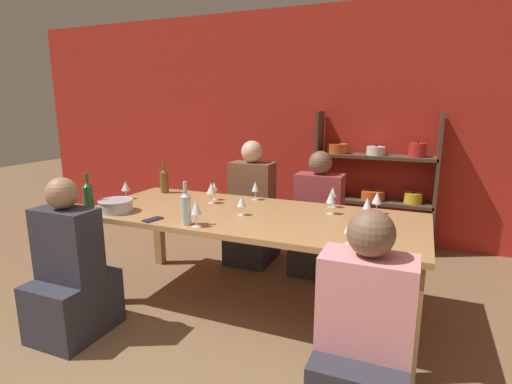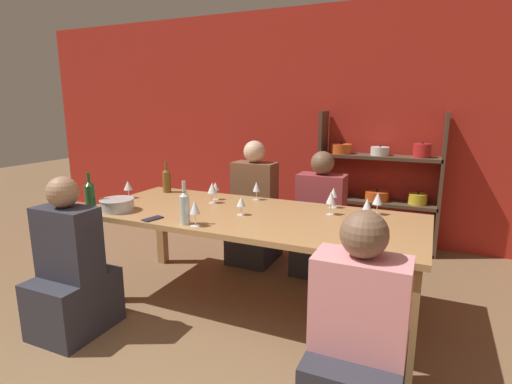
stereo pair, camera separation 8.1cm
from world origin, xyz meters
name	(u,v)px [view 1 (the left image)]	position (x,y,z in m)	size (l,w,h in m)	color
wall_back_red	(332,125)	(0.00, 3.83, 1.35)	(8.80, 0.06, 2.70)	red
shelf_unit	(373,193)	(0.54, 3.63, 0.61)	(1.31, 0.30, 1.52)	#4C3828
dining_table	(251,223)	(-0.16, 1.79, 0.70)	(2.58, 1.07, 0.77)	#AD7F4C
mixing_bowl	(116,205)	(-1.15, 1.44, 0.83)	(0.27, 0.27, 0.10)	#B7BABC
wine_bottle_green	(186,208)	(-0.46, 1.35, 0.90)	(0.07, 0.07, 0.31)	#B2C6C1
wine_bottle_dark	(88,196)	(-1.35, 1.36, 0.90)	(0.08, 0.08, 0.30)	#1E4C23
wine_bottle_amber	(164,180)	(-1.21, 2.16, 0.89)	(0.08, 0.08, 0.30)	brown
wine_glass_red_a	(126,187)	(-1.38, 1.81, 0.88)	(0.08, 0.08, 0.16)	white
wine_glass_white_a	(333,193)	(0.38, 2.23, 0.89)	(0.07, 0.07, 0.17)	white
wine_glass_empty_a	(211,188)	(-0.60, 1.97, 0.90)	(0.08, 0.08, 0.18)	white
wine_glass_red_b	(331,198)	(0.41, 2.02, 0.90)	(0.07, 0.07, 0.18)	white
wine_glass_white_b	(255,187)	(-0.30, 2.22, 0.89)	(0.07, 0.07, 0.16)	white
wine_glass_white_c	(196,208)	(-0.37, 1.34, 0.90)	(0.07, 0.07, 0.18)	white
wine_glass_red_c	(351,226)	(0.66, 1.39, 0.89)	(0.08, 0.08, 0.16)	white
wine_glass_white_d	(367,205)	(0.68, 1.95, 0.89)	(0.07, 0.07, 0.17)	white
wine_glass_empty_b	(242,202)	(-0.21, 1.73, 0.87)	(0.07, 0.07, 0.14)	white
wine_glass_white_e	(214,187)	(-0.64, 2.08, 0.89)	(0.07, 0.07, 0.16)	white
wine_glass_white_f	(377,198)	(0.73, 2.16, 0.89)	(0.08, 0.08, 0.17)	white
cell_phone	(153,219)	(-0.75, 1.35, 0.78)	(0.10, 0.16, 0.01)	#1E2338
person_near_a	(71,279)	(-1.16, 0.96, 0.41)	(0.43, 0.54, 1.13)	#2D2D38
person_far_a	(252,218)	(-0.54, 2.70, 0.45)	(0.43, 0.54, 1.25)	#2D2D38
person_near_b	(363,351)	(0.83, 0.90, 0.41)	(0.45, 0.56, 1.13)	#2D2D38
person_far_b	(318,228)	(0.15, 2.72, 0.42)	(0.44, 0.55, 1.17)	#2D2D38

